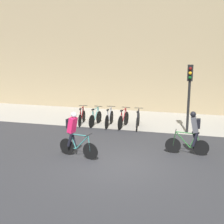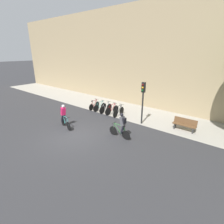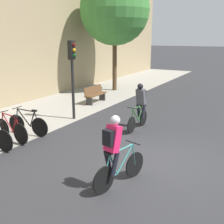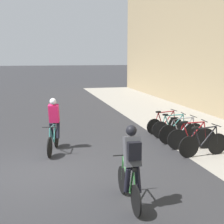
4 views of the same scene
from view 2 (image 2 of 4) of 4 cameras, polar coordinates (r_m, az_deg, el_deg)
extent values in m
plane|color=#2B2B2D|center=(12.23, -11.78, -7.79)|extent=(200.00, 200.00, 0.00)
cube|color=gray|center=(16.89, 6.11, 0.25)|extent=(44.00, 4.50, 0.01)
cube|color=#9E8966|center=(18.18, 11.33, 17.14)|extent=(44.00, 0.60, 9.82)
cylinder|color=black|center=(13.11, -14.01, -4.48)|extent=(0.64, 0.20, 0.65)
cylinder|color=black|center=(14.07, -15.75, -2.97)|extent=(0.64, 0.20, 0.65)
cylinder|color=teal|center=(13.33, -14.74, -2.83)|extent=(0.59, 0.19, 0.62)
cylinder|color=teal|center=(13.69, -15.37, -2.36)|extent=(0.28, 0.11, 0.58)
cylinder|color=teal|center=(13.34, -15.03, -1.54)|extent=(0.80, 0.24, 0.07)
cylinder|color=teal|center=(13.88, -15.42, -3.29)|extent=(0.44, 0.14, 0.05)
cylinder|color=teal|center=(13.88, -15.71, -2.05)|extent=(0.23, 0.09, 0.56)
cylinder|color=teal|center=(13.04, -14.19, -3.25)|extent=(0.13, 0.07, 0.59)
cylinder|color=black|center=(12.96, -14.39, -1.84)|extent=(0.14, 0.45, 0.03)
cube|color=black|center=(13.69, -15.68, -0.95)|extent=(0.21, 0.13, 0.06)
cube|color=#EA1E56|center=(13.49, -15.65, 0.25)|extent=(0.39, 0.39, 0.63)
sphere|color=silver|center=(13.30, -15.68, 1.83)|extent=(0.27, 0.27, 0.22)
cylinder|color=black|center=(13.69, -15.94, -2.06)|extent=(0.29, 0.18, 0.56)
cylinder|color=black|center=(13.76, -15.09, -1.87)|extent=(0.26, 0.17, 0.56)
cube|color=black|center=(13.60, -15.88, 0.60)|extent=(0.20, 0.29, 0.36)
cylinder|color=black|center=(12.07, 0.40, -6.08)|extent=(0.63, 0.04, 0.63)
cylinder|color=black|center=(11.48, 4.59, -7.56)|extent=(0.63, 0.04, 0.63)
cylinder|color=#2D6B33|center=(11.74, 1.79, -5.33)|extent=(0.59, 0.05, 0.62)
cylinder|color=#2D6B33|center=(11.52, 3.35, -5.93)|extent=(0.28, 0.04, 0.58)
cylinder|color=#2D6B33|center=(11.56, 2.26, -4.21)|extent=(0.80, 0.05, 0.07)
cylinder|color=#2D6B33|center=(11.59, 3.71, -7.29)|extent=(0.43, 0.04, 0.05)
cylinder|color=#2D6B33|center=(11.41, 4.23, -6.18)|extent=(0.23, 0.04, 0.56)
cylinder|color=#2D6B33|center=(11.92, 0.56, -4.88)|extent=(0.12, 0.04, 0.59)
cylinder|color=black|center=(11.76, 0.73, -3.47)|extent=(0.03, 0.46, 0.03)
cube|color=black|center=(11.33, 3.87, -4.61)|extent=(0.20, 0.08, 0.06)
cube|color=#4C4C51|center=(11.25, 3.49, -2.94)|extent=(0.33, 0.32, 0.63)
sphere|color=black|center=(11.15, 3.21, -0.89)|extent=(0.22, 0.22, 0.22)
cylinder|color=black|center=(11.54, 3.97, -5.49)|extent=(0.28, 0.11, 0.56)
cylinder|color=black|center=(11.37, 3.30, -5.85)|extent=(0.24, 0.11, 0.56)
cube|color=black|center=(11.16, 4.08, -2.88)|extent=(0.14, 0.26, 0.36)
cylinder|color=black|center=(17.79, -4.86, 2.36)|extent=(0.11, 0.64, 0.64)
cylinder|color=black|center=(17.06, -6.81, 1.54)|extent=(0.11, 0.64, 0.64)
cylinder|color=maroon|center=(17.46, -5.53, 2.97)|extent=(0.11, 0.54, 0.62)
cylinder|color=maroon|center=(17.19, -6.26, 2.63)|extent=(0.07, 0.26, 0.58)
cylinder|color=maroon|center=(17.30, -5.78, 3.79)|extent=(0.13, 0.72, 0.07)
cylinder|color=maroon|center=(17.21, -6.41, 1.69)|extent=(0.08, 0.39, 0.05)
cylinder|color=maroon|center=(17.05, -6.67, 2.50)|extent=(0.06, 0.21, 0.56)
cylinder|color=maroon|center=(17.68, -4.96, 3.23)|extent=(0.05, 0.12, 0.58)
cylinder|color=black|center=(17.56, -5.07, 4.23)|extent=(0.46, 0.09, 0.03)
cube|color=black|center=(17.02, -6.52, 3.59)|extent=(0.10, 0.21, 0.06)
cylinder|color=black|center=(17.22, -2.78, 1.86)|extent=(0.11, 0.66, 0.66)
cylinder|color=black|center=(16.62, -5.25, 1.16)|extent=(0.11, 0.66, 0.66)
cylinder|color=teal|center=(16.93, -3.62, 2.53)|extent=(0.10, 0.53, 0.62)
cylinder|color=teal|center=(16.71, -4.54, 2.24)|extent=(0.07, 0.25, 0.58)
cylinder|color=teal|center=(16.78, -3.91, 3.39)|extent=(0.12, 0.71, 0.07)
cylinder|color=teal|center=(16.74, -4.74, 1.28)|extent=(0.07, 0.39, 0.05)
cylinder|color=teal|center=(16.59, -5.05, 2.13)|extent=(0.05, 0.21, 0.56)
cylinder|color=teal|center=(17.11, -2.89, 2.76)|extent=(0.05, 0.12, 0.58)
cylinder|color=black|center=(16.99, -3.01, 3.80)|extent=(0.46, 0.08, 0.03)
cube|color=black|center=(16.56, -4.85, 3.23)|extent=(0.10, 0.21, 0.06)
cylinder|color=black|center=(16.80, -0.91, 1.53)|extent=(0.05, 0.71, 0.71)
cylinder|color=black|center=(16.04, -3.26, 0.62)|extent=(0.05, 0.71, 0.71)
cylinder|color=#99999E|center=(16.46, -1.69, 2.16)|extent=(0.05, 0.58, 0.62)
cylinder|color=#99999E|center=(16.18, -2.57, 1.79)|extent=(0.05, 0.27, 0.58)
cylinder|color=#99999E|center=(16.29, -1.96, 3.02)|extent=(0.06, 0.78, 0.07)
cylinder|color=#99999E|center=(16.20, -2.77, 0.78)|extent=(0.04, 0.42, 0.05)
cylinder|color=#99999E|center=(16.02, -3.06, 1.64)|extent=(0.04, 0.22, 0.56)
cylinder|color=#99999E|center=(16.69, -1.00, 2.44)|extent=(0.04, 0.12, 0.59)
cylinder|color=black|center=(16.56, -1.10, 3.50)|extent=(0.46, 0.04, 0.03)
cube|color=black|center=(16.00, -2.86, 2.80)|extent=(0.08, 0.20, 0.06)
cylinder|color=black|center=(16.29, 1.23, 0.94)|extent=(0.11, 0.71, 0.71)
cylinder|color=black|center=(15.63, -1.30, 0.14)|extent=(0.11, 0.71, 0.71)
cylinder|color=maroon|center=(15.97, 0.40, 1.63)|extent=(0.10, 0.55, 0.62)
cylinder|color=maroon|center=(15.73, -0.55, 1.29)|extent=(0.07, 0.26, 0.58)
cylinder|color=maroon|center=(15.82, 0.12, 2.53)|extent=(0.12, 0.73, 0.07)
cylinder|color=maroon|center=(15.76, -0.77, 0.27)|extent=(0.07, 0.40, 0.05)
cylinder|color=maroon|center=(15.60, -1.07, 1.17)|extent=(0.05, 0.21, 0.56)
cylinder|color=maroon|center=(16.17, 1.14, 1.88)|extent=(0.05, 0.12, 0.58)
cylinder|color=black|center=(16.05, 1.05, 2.98)|extent=(0.46, 0.08, 0.03)
cube|color=black|center=(15.56, -0.84, 2.34)|extent=(0.10, 0.21, 0.06)
cylinder|color=black|center=(15.93, 3.18, 0.46)|extent=(0.09, 0.70, 0.70)
cylinder|color=black|center=(15.10, 1.10, -0.60)|extent=(0.09, 0.70, 0.70)
cylinder|color=black|center=(15.56, 2.51, 1.09)|extent=(0.09, 0.57, 0.62)
cylinder|color=black|center=(15.25, 1.73, 0.66)|extent=(0.06, 0.27, 0.58)
cylinder|color=black|center=(15.38, 2.30, 1.98)|extent=(0.10, 0.78, 0.07)
cylinder|color=black|center=(15.27, 1.53, -0.41)|extent=(0.07, 0.42, 0.05)
cylinder|color=black|center=(15.08, 1.30, 0.49)|extent=(0.05, 0.22, 0.56)
cylinder|color=black|center=(15.81, 3.12, 1.41)|extent=(0.05, 0.12, 0.59)
cylinder|color=black|center=(15.68, 3.06, 2.52)|extent=(0.46, 0.07, 0.03)
cube|color=black|center=(15.06, 1.51, 1.72)|extent=(0.10, 0.21, 0.06)
cylinder|color=black|center=(13.66, 9.94, 2.70)|extent=(0.12, 0.12, 3.30)
cube|color=black|center=(13.36, 10.25, 7.93)|extent=(0.26, 0.20, 0.76)
sphere|color=#590C0C|center=(13.21, 10.03, 8.74)|extent=(0.15, 0.15, 0.15)
sphere|color=orange|center=(13.25, 9.98, 7.85)|extent=(0.15, 0.15, 0.15)
sphere|color=#0C4719|center=(13.29, 9.93, 6.97)|extent=(0.15, 0.15, 0.15)
cube|color=brown|center=(13.66, 22.52, -3.89)|extent=(1.63, 0.40, 0.08)
cube|color=brown|center=(13.74, 22.88, -2.73)|extent=(1.63, 0.12, 0.40)
cube|color=#2D2D2D|center=(13.91, 19.87, -4.13)|extent=(0.08, 0.36, 0.45)
cube|color=#2D2D2D|center=(13.60, 25.00, -5.38)|extent=(0.08, 0.36, 0.45)
camera|label=1|loc=(7.28, -78.16, -4.79)|focal=50.00mm
camera|label=3|loc=(16.49, -35.48, 8.72)|focal=45.00mm
camera|label=4|loc=(7.08, 34.10, -3.81)|focal=50.00mm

